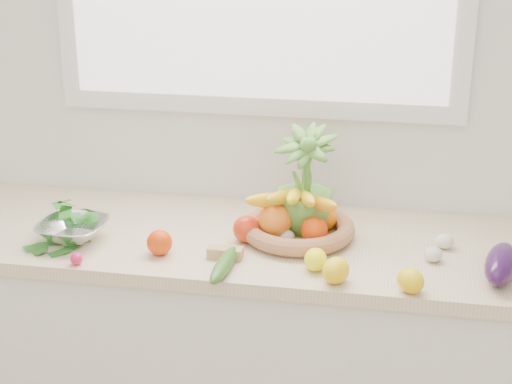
% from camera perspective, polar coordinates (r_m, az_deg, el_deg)
% --- Properties ---
extents(back_wall, '(4.50, 0.02, 2.70)m').
position_cam_1_polar(back_wall, '(2.50, 0.22, 9.07)').
color(back_wall, white).
rests_on(back_wall, ground).
extents(counter_cabinet, '(2.20, 0.58, 0.86)m').
position_cam_1_polar(counter_cabinet, '(2.59, -1.03, -12.74)').
color(counter_cabinet, silver).
rests_on(counter_cabinet, ground).
extents(countertop, '(2.24, 0.62, 0.04)m').
position_cam_1_polar(countertop, '(2.37, -1.10, -3.61)').
color(countertop, beige).
rests_on(countertop, counter_cabinet).
extents(orange_loose, '(0.10, 0.10, 0.07)m').
position_cam_1_polar(orange_loose, '(2.24, -7.03, -3.67)').
color(orange_loose, '#DB3A06').
rests_on(orange_loose, countertop).
extents(lemon_a, '(0.06, 0.08, 0.06)m').
position_cam_1_polar(lemon_a, '(2.14, 4.35, -4.92)').
color(lemon_a, '#FFFC0D').
rests_on(lemon_a, countertop).
extents(lemon_b, '(0.09, 0.10, 0.07)m').
position_cam_1_polar(lemon_b, '(2.08, 5.83, -5.69)').
color(lemon_b, yellow).
rests_on(lemon_b, countertop).
extents(lemon_c, '(0.10, 0.10, 0.06)m').
position_cam_1_polar(lemon_c, '(2.06, 11.18, -6.34)').
color(lemon_c, yellow).
rests_on(lemon_c, countertop).
extents(apple, '(0.08, 0.08, 0.08)m').
position_cam_1_polar(apple, '(2.30, -0.70, -2.72)').
color(apple, red).
rests_on(apple, countertop).
extents(ginger, '(0.10, 0.04, 0.03)m').
position_cam_1_polar(ginger, '(2.21, -2.26, -4.44)').
color(ginger, tan).
rests_on(ginger, countertop).
extents(garlic_a, '(0.06, 0.06, 0.04)m').
position_cam_1_polar(garlic_a, '(2.30, 2.26, -3.28)').
color(garlic_a, silver).
rests_on(garlic_a, countertop).
extents(garlic_b, '(0.07, 0.07, 0.04)m').
position_cam_1_polar(garlic_b, '(2.33, 13.57, -3.51)').
color(garlic_b, white).
rests_on(garlic_b, countertop).
extents(garlic_c, '(0.05, 0.05, 0.04)m').
position_cam_1_polar(garlic_c, '(2.24, 12.77, -4.46)').
color(garlic_c, beige).
rests_on(garlic_c, countertop).
extents(eggplant, '(0.13, 0.23, 0.09)m').
position_cam_1_polar(eggplant, '(2.18, 17.39, -5.00)').
color(eggplant, '#2D103B').
rests_on(eggplant, countertop).
extents(cucumber, '(0.06, 0.23, 0.04)m').
position_cam_1_polar(cucumber, '(2.13, -2.33, -5.29)').
color(cucumber, '#1F5C1B').
rests_on(cucumber, countertop).
extents(radish, '(0.04, 0.04, 0.04)m').
position_cam_1_polar(radish, '(2.23, -12.92, -4.76)').
color(radish, '#DB1B51').
rests_on(radish, countertop).
extents(potted_herb, '(0.23, 0.23, 0.33)m').
position_cam_1_polar(potted_herb, '(2.33, 3.53, 0.76)').
color(potted_herb, '#5C9A38').
rests_on(potted_herb, countertop).
extents(fruit_basket, '(0.34, 0.34, 0.18)m').
position_cam_1_polar(fruit_basket, '(2.33, 2.99, -2.16)').
color(fruit_basket, tan).
rests_on(fruit_basket, countertop).
extents(colander_with_spinach, '(0.21, 0.21, 0.11)m').
position_cam_1_polar(colander_with_spinach, '(2.36, -13.22, -2.30)').
color(colander_with_spinach, white).
rests_on(colander_with_spinach, countertop).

